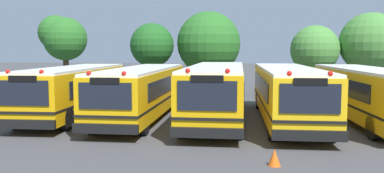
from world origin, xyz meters
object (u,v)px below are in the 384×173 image
(school_bus_4, at_px, (366,92))
(tree_2, at_px, (207,43))
(school_bus_1, at_px, (142,90))
(tree_4, at_px, (368,42))
(tree_0, at_px, (62,37))
(traffic_cone, at_px, (274,158))
(school_bus_2, at_px, (217,90))
(school_bus_0, at_px, (74,89))
(tree_3, at_px, (314,49))
(tree_1, at_px, (153,44))
(school_bus_3, at_px, (287,92))

(school_bus_4, distance_m, tree_2, 14.08)
(school_bus_1, height_order, tree_4, tree_4)
(tree_0, xyz_separation_m, traffic_cone, (14.33, -18.05, -4.12))
(school_bus_2, distance_m, traffic_cone, 8.01)
(school_bus_2, xyz_separation_m, school_bus_4, (7.01, -0.11, -0.05))
(school_bus_0, bearing_deg, school_bus_1, 178.83)
(tree_0, relative_size, tree_3, 1.16)
(tree_4, bearing_deg, tree_3, -176.95)
(school_bus_1, relative_size, tree_0, 1.85)
(tree_0, relative_size, tree_1, 1.12)
(school_bus_1, height_order, tree_1, tree_1)
(school_bus_0, height_order, school_bus_4, school_bus_4)
(tree_1, bearing_deg, school_bus_0, -101.93)
(school_bus_4, relative_size, tree_2, 1.70)
(school_bus_4, xyz_separation_m, tree_3, (-0.20, 10.89, 2.02))
(school_bus_0, distance_m, school_bus_4, 14.31)
(school_bus_0, distance_m, school_bus_2, 7.31)
(school_bus_2, relative_size, tree_0, 1.93)
(tree_2, xyz_separation_m, tree_4, (11.83, -0.11, 0.09))
(tree_1, bearing_deg, tree_2, 12.81)
(school_bus_1, bearing_deg, tree_3, -133.20)
(school_bus_3, height_order, school_bus_4, school_bus_3)
(tree_3, bearing_deg, school_bus_2, -122.29)
(school_bus_1, bearing_deg, tree_2, -101.79)
(tree_1, height_order, tree_4, tree_4)
(school_bus_3, relative_size, tree_4, 1.86)
(school_bus_2, xyz_separation_m, school_bus_3, (3.35, -0.23, -0.03))
(tree_0, distance_m, tree_4, 23.05)
(tree_0, distance_m, tree_2, 11.25)
(school_bus_1, distance_m, tree_1, 10.46)
(school_bus_1, relative_size, traffic_cone, 22.63)
(school_bus_4, height_order, tree_2, tree_2)
(school_bus_0, xyz_separation_m, school_bus_1, (3.58, -0.06, -0.01))
(tree_2, relative_size, tree_4, 1.03)
(school_bus_3, relative_size, tree_3, 2.19)
(tree_0, xyz_separation_m, tree_3, (19.16, 0.40, -0.95))
(traffic_cone, bearing_deg, school_bus_4, 56.33)
(school_bus_0, distance_m, school_bus_3, 10.66)
(school_bus_3, distance_m, tree_0, 19.18)
(school_bus_2, xyz_separation_m, tree_1, (-5.19, 10.17, 2.36))
(tree_2, bearing_deg, school_bus_0, -119.39)
(school_bus_0, distance_m, traffic_cone, 12.19)
(tree_3, relative_size, tree_4, 0.85)
(school_bus_0, relative_size, school_bus_3, 0.89)
(school_bus_2, relative_size, traffic_cone, 23.60)
(school_bus_0, bearing_deg, tree_1, -102.21)
(tree_0, relative_size, tree_4, 0.99)
(traffic_cone, bearing_deg, school_bus_1, 126.23)
(school_bus_0, bearing_deg, tree_2, -119.67)
(school_bus_3, xyz_separation_m, tree_4, (7.33, 11.21, 2.55))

